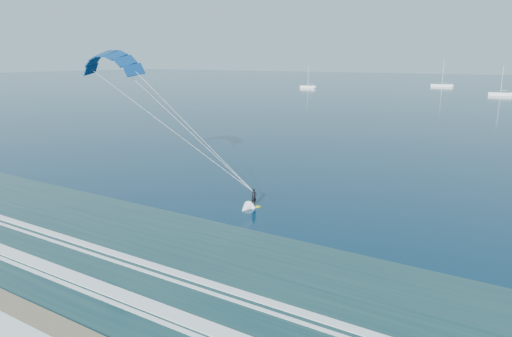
{
  "coord_description": "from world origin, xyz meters",
  "views": [
    {
      "loc": [
        17.32,
        -11.72,
        14.18
      ],
      "look_at": [
        -3.69,
        22.25,
        4.5
      ],
      "focal_mm": 32.0,
      "sensor_mm": 36.0,
      "label": 1
    }
  ],
  "objects_px": {
    "sailboat_2": "(500,94)",
    "sailboat_1": "(442,85)",
    "sailboat_0": "(308,87)",
    "kitesurfer_rig": "(175,119)"
  },
  "relations": [
    {
      "from": "sailboat_1",
      "to": "sailboat_2",
      "type": "bearing_deg",
      "value": -58.46
    },
    {
      "from": "sailboat_1",
      "to": "sailboat_2",
      "type": "distance_m",
      "value": 57.89
    },
    {
      "from": "sailboat_2",
      "to": "sailboat_1",
      "type": "bearing_deg",
      "value": 121.54
    },
    {
      "from": "kitesurfer_rig",
      "to": "sailboat_1",
      "type": "height_order",
      "value": "kitesurfer_rig"
    },
    {
      "from": "kitesurfer_rig",
      "to": "sailboat_2",
      "type": "bearing_deg",
      "value": 84.09
    },
    {
      "from": "sailboat_0",
      "to": "sailboat_1",
      "type": "bearing_deg",
      "value": 41.68
    },
    {
      "from": "sailboat_0",
      "to": "sailboat_1",
      "type": "distance_m",
      "value": 71.11
    },
    {
      "from": "kitesurfer_rig",
      "to": "sailboat_0",
      "type": "xyz_separation_m",
      "value": [
        -66.0,
        170.02,
        -7.66
      ]
    },
    {
      "from": "sailboat_1",
      "to": "sailboat_0",
      "type": "bearing_deg",
      "value": -138.32
    },
    {
      "from": "sailboat_1",
      "to": "sailboat_2",
      "type": "height_order",
      "value": "sailboat_1"
    }
  ]
}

